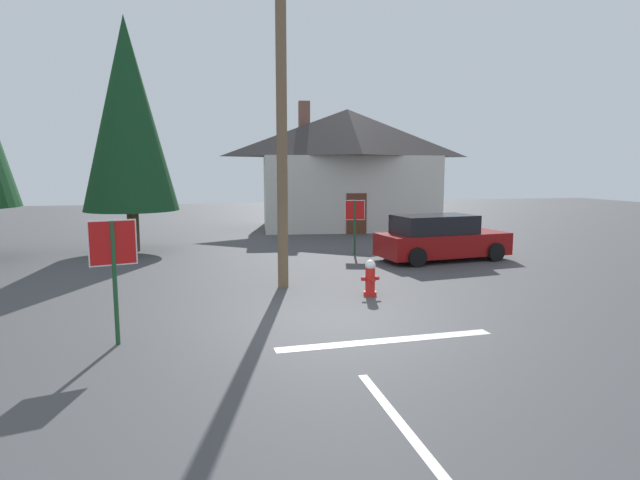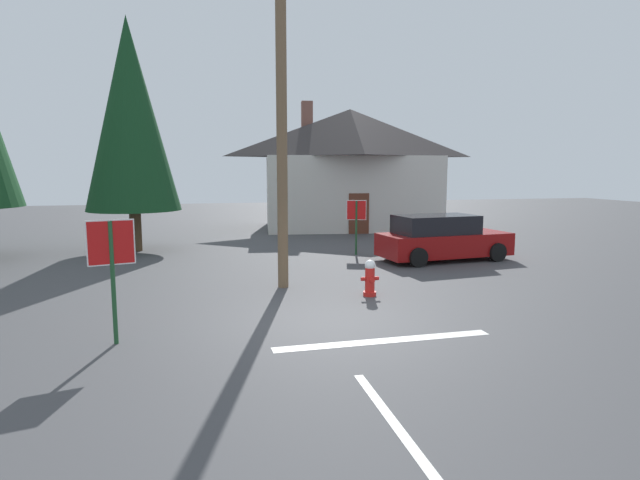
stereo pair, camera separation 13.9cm
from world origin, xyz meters
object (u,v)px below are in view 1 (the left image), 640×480
(utility_pole, at_px, (281,104))
(parked_car, at_px, (440,238))
(house, at_px, (347,167))
(stop_sign_near, at_px, (113,256))
(stop_sign_far, at_px, (355,216))
(pine_tree_tall_left, at_px, (128,115))
(fire_hydrant, at_px, (370,278))

(utility_pole, distance_m, parked_car, 7.85)
(house, height_order, parked_car, house)
(utility_pole, bearing_deg, stop_sign_near, -133.85)
(utility_pole, distance_m, stop_sign_far, 6.76)
(utility_pole, xyz_separation_m, house, (5.85, 13.53, -1.52))
(parked_car, height_order, pine_tree_tall_left, pine_tree_tall_left)
(stop_sign_near, relative_size, utility_pole, 0.24)
(fire_hydrant, distance_m, utility_pole, 5.01)
(pine_tree_tall_left, bearing_deg, utility_pole, -58.83)
(parked_car, bearing_deg, utility_pole, -154.52)
(utility_pole, height_order, stop_sign_far, utility_pole)
(stop_sign_near, xyz_separation_m, fire_hydrant, (5.65, 2.37, -1.18))
(utility_pole, bearing_deg, house, 66.63)
(fire_hydrant, height_order, pine_tree_tall_left, pine_tree_tall_left)
(house, bearing_deg, pine_tree_tall_left, -150.18)
(stop_sign_near, distance_m, parked_car, 11.89)
(utility_pole, height_order, house, utility_pole)
(stop_sign_near, xyz_separation_m, utility_pole, (3.69, 3.85, 3.19))
(utility_pole, xyz_separation_m, pine_tree_tall_left, (-4.57, 7.56, 0.37))
(parked_car, bearing_deg, stop_sign_near, -145.39)
(fire_hydrant, relative_size, stop_sign_far, 0.45)
(house, distance_m, pine_tree_tall_left, 12.16)
(utility_pole, xyz_separation_m, parked_car, (6.07, 2.89, -4.06))
(utility_pole, bearing_deg, fire_hydrant, -37.12)
(stop_sign_near, bearing_deg, stop_sign_far, 49.86)
(parked_car, xyz_separation_m, pine_tree_tall_left, (-10.64, 4.67, 4.43))
(stop_sign_near, relative_size, parked_car, 0.48)
(fire_hydrant, distance_m, house, 15.77)
(house, xyz_separation_m, parked_car, (0.22, -10.64, -2.54))
(stop_sign_far, distance_m, parked_car, 3.20)
(pine_tree_tall_left, bearing_deg, house, 29.82)
(fire_hydrant, relative_size, house, 0.09)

